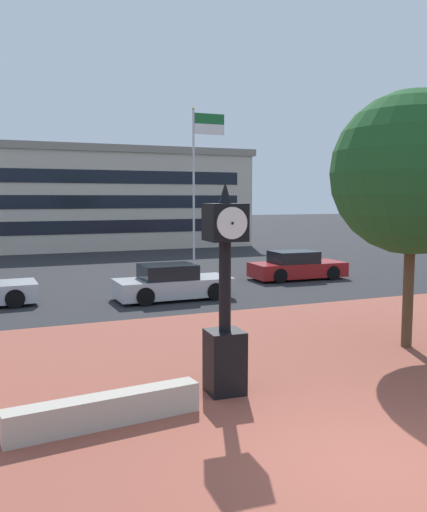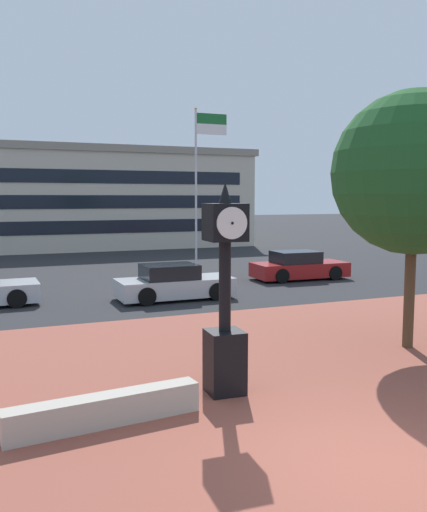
% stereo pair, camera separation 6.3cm
% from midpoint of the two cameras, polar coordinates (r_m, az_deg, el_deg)
% --- Properties ---
extents(ground_plane, '(200.00, 200.00, 0.00)m').
position_cam_midpoint_polar(ground_plane, '(8.31, 16.64, -20.34)').
color(ground_plane, '#262628').
extents(plaza_brick_paving, '(44.00, 14.20, 0.01)m').
position_cam_midpoint_polar(plaza_brick_paving, '(10.67, 5.71, -13.99)').
color(plaza_brick_paving, brown).
rests_on(plaza_brick_paving, ground).
extents(planter_wall, '(3.22, 0.73, 0.50)m').
position_cam_midpoint_polar(planter_wall, '(9.31, -11.44, -15.55)').
color(planter_wall, '#ADA393').
rests_on(planter_wall, ground).
extents(street_clock, '(0.73, 0.80, 3.96)m').
position_cam_midpoint_polar(street_clock, '(10.16, 1.02, -5.00)').
color(street_clock, black).
rests_on(street_clock, ground).
extents(plaza_tree, '(4.23, 3.93, 6.23)m').
position_cam_midpoint_polar(plaza_tree, '(14.25, 20.28, 7.75)').
color(plaza_tree, '#4C3823').
rests_on(plaza_tree, ground).
extents(car_street_near, '(4.19, 1.88, 1.28)m').
position_cam_midpoint_polar(car_street_near, '(19.83, -4.46, -2.90)').
color(car_street_near, '#B7BABF').
rests_on(car_street_near, ground).
extents(car_street_far, '(4.34, 2.00, 1.28)m').
position_cam_midpoint_polar(car_street_far, '(24.93, 8.62, -1.10)').
color(car_street_far, maroon).
rests_on(car_street_far, ground).
extents(flagpole_primary, '(1.87, 0.14, 8.49)m').
position_cam_midpoint_polar(flagpole_primary, '(29.89, -1.69, 9.04)').
color(flagpole_primary, silver).
rests_on(flagpole_primary, ground).
extents(civic_building, '(25.92, 13.65, 7.30)m').
position_cam_midpoint_polar(civic_building, '(44.28, -15.01, 5.88)').
color(civic_building, beige).
rests_on(civic_building, ground).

